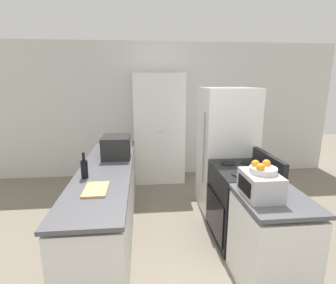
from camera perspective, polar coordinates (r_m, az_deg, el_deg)
name	(u,v)px	position (r m, az deg, el deg)	size (l,w,h in m)	color
wall_back	(160,111)	(5.22, -1.79, 6.82)	(7.00, 0.06, 2.60)	silver
counter_left	(108,203)	(3.35, -12.97, -12.83)	(0.60, 2.67, 0.89)	silver
counter_right	(271,244)	(2.73, 21.44, -20.00)	(0.60, 0.71, 0.89)	silver
pantry_cabinet	(159,128)	(4.92, -1.99, 2.98)	(0.92, 0.60, 2.01)	white
stove	(242,203)	(3.33, 15.73, -12.71)	(0.66, 0.80, 1.05)	black
refrigerator	(226,150)	(3.90, 12.50, -1.80)	(0.75, 0.71, 1.79)	white
microwave	(117,146)	(3.54, -11.14, -0.96)	(0.37, 0.45, 0.28)	black
wine_bottle	(84,169)	(2.87, -17.75, -5.53)	(0.07, 0.07, 0.27)	black
toaster_oven	(260,185)	(2.45, 19.42, -8.78)	(0.29, 0.38, 0.22)	#B2B2B7
fruit_bowl	(262,169)	(2.41, 19.86, -5.47)	(0.24, 0.24, 0.10)	silver
cutting_board	(96,189)	(2.55, -15.39, -9.92)	(0.21, 0.35, 0.02)	tan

